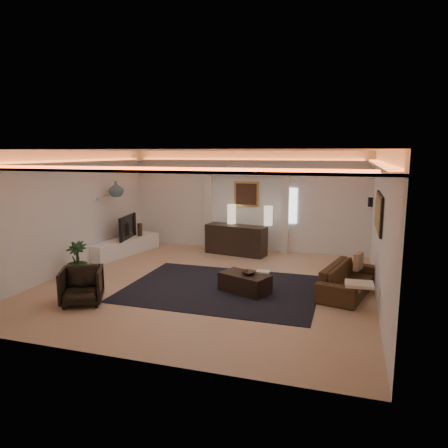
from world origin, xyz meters
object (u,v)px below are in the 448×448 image
(console, at_px, (236,240))
(coffee_table, at_px, (245,283))
(sofa, at_px, (348,279))
(armchair, at_px, (82,286))

(console, bearing_deg, coffee_table, -61.91)
(coffee_table, bearing_deg, sofa, 38.38)
(console, xyz_separation_m, sofa, (3.08, -2.48, -0.11))
(console, distance_m, coffee_table, 3.25)
(sofa, height_order, armchair, armchair)
(console, bearing_deg, armchair, -101.56)
(coffee_table, xyz_separation_m, armchair, (-2.81, -1.54, 0.14))
(coffee_table, bearing_deg, console, 130.80)
(sofa, height_order, coffee_table, sofa)
(console, xyz_separation_m, coffee_table, (1.04, -3.08, -0.20))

